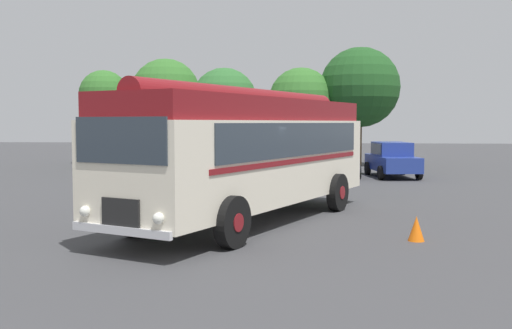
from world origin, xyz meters
The scene contains 13 objects.
ground_plane centered at (0.00, 0.00, 0.00)m, with size 120.00×120.00×0.00m, color #3D3D3F.
vintage_bus centered at (0.27, 0.13, 1.89)m, with size 6.32×10.22×3.49m.
car_near_left centered at (-2.63, 13.72, 0.85)m, with size 2.33×4.37×1.66m.
car_mid_left centered at (0.10, 13.77, 0.85)m, with size 2.21×4.32×1.66m.
car_mid_right centered at (3.15, 13.66, 0.85)m, with size 2.06×4.25×1.66m.
car_far_right centered at (5.74, 13.52, 0.85)m, with size 2.37×4.39×1.66m.
box_van centered at (-5.43, 14.02, 1.36)m, with size 2.45×5.82×2.50m.
tree_far_left centered at (-10.71, 20.62, 4.26)m, with size 3.02×3.02×5.81m.
tree_left_of_centre centered at (-7.30, 21.82, 4.39)m, with size 4.37×4.37×6.60m.
tree_centre centered at (-3.39, 20.69, 3.88)m, with size 3.97×3.97×5.89m.
tree_right_of_centre centered at (1.44, 20.47, 3.95)m, with size 3.84×3.84×5.85m.
tree_far_right centered at (4.78, 20.82, 4.68)m, with size 4.75×4.75×7.05m.
traffic_cone centered at (4.14, -2.11, 0.28)m, with size 0.36×0.36×0.55m, color orange.
Camera 1 is at (1.77, -15.36, 2.61)m, focal length 42.00 mm.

